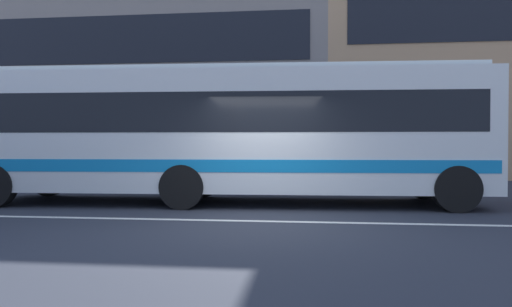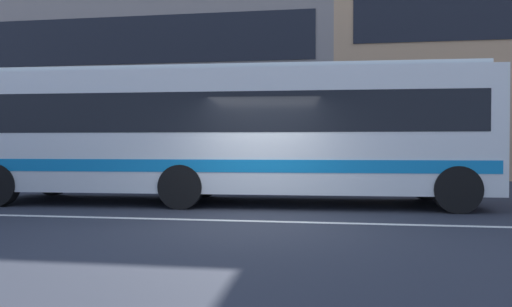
% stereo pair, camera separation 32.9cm
% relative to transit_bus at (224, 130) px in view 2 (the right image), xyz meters
% --- Properties ---
extents(ground_plane, '(160.00, 160.00, 0.00)m').
position_rel_transit_bus_xyz_m(ground_plane, '(1.14, -2.59, -1.80)').
color(ground_plane, '#292C36').
extents(lane_centre_line, '(60.00, 0.16, 0.01)m').
position_rel_transit_bus_xyz_m(lane_centre_line, '(1.14, -2.59, -1.80)').
color(lane_centre_line, silver).
rests_on(lane_centre_line, ground_plane).
extents(apartment_block_left, '(18.66, 8.65, 10.53)m').
position_rel_transit_bus_xyz_m(apartment_block_left, '(-6.40, 12.44, 3.47)').
color(apartment_block_left, gray).
rests_on(apartment_block_left, ground_plane).
extents(transit_bus, '(12.45, 3.05, 3.26)m').
position_rel_transit_bus_xyz_m(transit_bus, '(0.00, 0.00, 0.00)').
color(transit_bus, silver).
rests_on(transit_bus, ground_plane).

